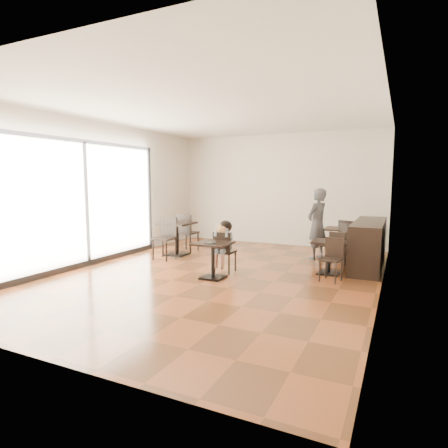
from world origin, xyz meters
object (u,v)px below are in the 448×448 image
Objects in this scene: cafe_table_left at (177,239)px; chair_back_a at (349,237)px; child_chair at (225,252)px; chair_left_b at (164,239)px; adult_patron at (317,224)px; child_table at (213,260)px; cafe_table_back at (339,243)px; chair_mid_a at (340,250)px; chair_mid_b at (331,260)px; cafe_table_mid at (329,257)px; chair_left_a at (188,233)px; child at (225,247)px; chair_back_b at (343,244)px.

chair_back_a is (3.90, 1.89, 0.03)m from cafe_table_left.
child_chair is at bearing -29.90° from cafe_table_left.
chair_left_b is at bearing 53.97° from chair_back_a.
adult_patron is 1.70× the size of chair_left_b.
child_table is at bearing -6.43° from adult_patron.
chair_mid_a reaches higher than cafe_table_back.
chair_mid_a is (3.92, 0.26, -0.01)m from cafe_table_left.
chair_mid_b is 3.93m from chair_left_b.
cafe_table_mid is 0.67× the size of chair_left_a.
child_chair is at bearing 76.93° from chair_back_a.
child_chair is 2.57m from adult_patron.
chair_left_b reaches higher than child_chair.
chair_mid_b is (0.17, -2.19, 0.03)m from cafe_table_back.
child_chair is at bearing 90.00° from child_table.
child_table is at bearing -28.20° from chair_left_b.
chair_mid_b is at bearing -85.62° from cafe_table_back.
child is 1.32× the size of chair_mid_b.
chair_left_a is at bearing 40.91° from chair_back_a.
chair_mid_a is 4.00m from chair_left_b.
adult_patron is 1.90× the size of chair_back_b.
child_chair is 1.05× the size of chair_mid_b.
chair_left_b is (-3.26, -1.59, -0.35)m from adult_patron.
cafe_table_back is 0.74× the size of chair_left_a.
chair_left_b reaches higher than child_table.
child is 2.10m from cafe_table_mid.
chair_left_b is at bearing -172.22° from chair_mid_b.
cafe_table_left is (-3.78, 0.29, 0.08)m from cafe_table_mid.
cafe_table_mid is at bearing -158.61° from child_chair.
cafe_table_left is at bearing 91.70° from chair_left_a.
chair_mid_b is at bearing -12.16° from cafe_table_left.
chair_back_a is (3.90, 1.34, -0.05)m from chair_left_a.
chair_back_a is at bearing -159.29° from chair_left_a.
chair_mid_b is (0.00, -1.10, 0.00)m from chair_mid_a.
child_chair is 1.91m from chair_left_b.
chair_left_a is (-3.92, 0.29, 0.09)m from chair_mid_a.
chair_mid_a is at bearing 76.16° from cafe_table_mid.
chair_back_b is (3.90, 1.34, -0.05)m from chair_left_b.
cafe_table_back is (3.75, 1.34, -0.04)m from cafe_table_left.
chair_back_a reaches higher than cafe_table_mid.
cafe_table_left is 3.98m from cafe_table_back.
chair_mid_a is 0.91× the size of chair_back_a.
child_table is at bearing 90.00° from child_chair.
chair_left_a is (-1.84, 1.61, -0.03)m from child.
chair_back_b is (-0.02, 1.64, 0.04)m from chair_mid_b.
chair_back_b is at bearing -174.73° from chair_left_a.
child_table is at bearing -122.98° from cafe_table_back.
chair_mid_b is (0.14, -0.55, 0.07)m from cafe_table_mid.
adult_patron is 3.65m from chair_left_b.
cafe_table_back is at bearing 96.72° from chair_back_a.
chair_back_b is (0.12, 1.09, 0.11)m from cafe_table_mid.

